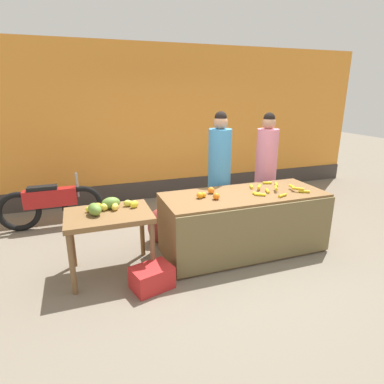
# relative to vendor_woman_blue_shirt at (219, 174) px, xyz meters

# --- Properties ---
(ground_plane) EXTENTS (24.00, 24.00, 0.00)m
(ground_plane) POSITION_rel_vendor_woman_blue_shirt_xyz_m (-0.28, -0.69, -0.94)
(ground_plane) COLOR #756B5B
(market_wall_back) EXTENTS (8.98, 0.23, 3.01)m
(market_wall_back) POSITION_rel_vendor_woman_blue_shirt_xyz_m (-0.28, 2.10, 0.53)
(market_wall_back) COLOR orange
(market_wall_back) RESTS_ON ground
(fruit_stall_counter) EXTENTS (2.20, 0.90, 0.83)m
(fruit_stall_counter) POSITION_rel_vendor_woman_blue_shirt_xyz_m (0.06, -0.70, -0.53)
(fruit_stall_counter) COLOR brown
(fruit_stall_counter) RESTS_ON ground
(side_table_wooden) EXTENTS (0.98, 0.72, 0.78)m
(side_table_wooden) POSITION_rel_vendor_woman_blue_shirt_xyz_m (-1.72, -0.69, -0.27)
(side_table_wooden) COLOR brown
(side_table_wooden) RESTS_ON ground
(banana_bunch_pile) EXTENTS (0.77, 0.67, 0.07)m
(banana_bunch_pile) POSITION_rel_vendor_woman_blue_shirt_xyz_m (0.50, -0.73, -0.09)
(banana_bunch_pile) COLOR gold
(banana_bunch_pile) RESTS_ON fruit_stall_counter
(orange_pile) EXTENTS (0.30, 0.34, 0.09)m
(orange_pile) POSITION_rel_vendor_woman_blue_shirt_xyz_m (-0.45, -0.66, -0.07)
(orange_pile) COLOR orange
(orange_pile) RESTS_ON fruit_stall_counter
(mango_papaya_pile) EXTENTS (0.64, 0.38, 0.14)m
(mango_papaya_pile) POSITION_rel_vendor_woman_blue_shirt_xyz_m (-1.74, -0.61, -0.10)
(mango_papaya_pile) COLOR #E9CA49
(mango_papaya_pile) RESTS_ON side_table_wooden
(vendor_woman_blue_shirt) EXTENTS (0.34, 0.34, 1.86)m
(vendor_woman_blue_shirt) POSITION_rel_vendor_woman_blue_shirt_xyz_m (0.00, 0.00, 0.00)
(vendor_woman_blue_shirt) COLOR #33333D
(vendor_woman_blue_shirt) RESTS_ON ground
(vendor_woman_pink_shirt) EXTENTS (0.34, 0.34, 1.82)m
(vendor_woman_pink_shirt) POSITION_rel_vendor_woman_blue_shirt_xyz_m (0.87, 0.09, -0.02)
(vendor_woman_pink_shirt) COLOR #33333D
(vendor_woman_pink_shirt) RESTS_ON ground
(parked_motorcycle) EXTENTS (1.60, 0.18, 0.88)m
(parked_motorcycle) POSITION_rel_vendor_woman_blue_shirt_xyz_m (-2.47, 1.06, -0.54)
(parked_motorcycle) COLOR black
(parked_motorcycle) RESTS_ON ground
(produce_crate) EXTENTS (0.51, 0.43, 0.26)m
(produce_crate) POSITION_rel_vendor_woman_blue_shirt_xyz_m (-1.34, -1.17, -0.81)
(produce_crate) COLOR red
(produce_crate) RESTS_ON ground
(produce_sack) EXTENTS (0.46, 0.47, 0.51)m
(produce_sack) POSITION_rel_vendor_woman_blue_shirt_xyz_m (-0.98, -0.05, -0.69)
(produce_sack) COLOR maroon
(produce_sack) RESTS_ON ground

